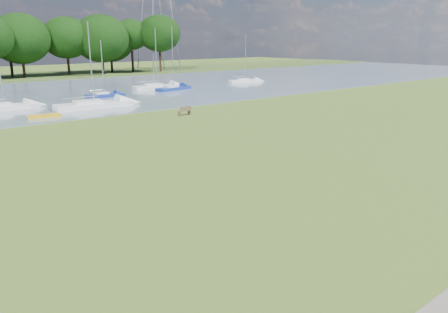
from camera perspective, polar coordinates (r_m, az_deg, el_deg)
ground at (r=21.80m, az=-5.20°, el=-4.37°), size 220.00×220.00×0.00m
riverbank_bench at (r=42.73m, az=-5.13°, el=5.97°), size 1.50×0.62×0.89m
kayak at (r=44.44m, az=-22.37°, el=4.91°), size 3.04×1.21×0.30m
sailboat_0 at (r=48.97m, az=-16.75°, el=6.69°), size 8.22×2.94×8.86m
sailboat_1 at (r=65.48m, az=-8.79°, el=9.14°), size 7.28×2.83×8.63m
sailboat_2 at (r=57.40m, az=-15.41°, el=7.88°), size 4.76×1.55×6.97m
sailboat_3 at (r=74.28m, az=2.74°, el=9.97°), size 5.71×3.08×7.87m
sailboat_6 at (r=50.72m, az=-26.87°, el=5.92°), size 6.64×2.29×7.47m
sailboat_9 at (r=63.64m, az=-6.66°, el=8.99°), size 5.91×2.79×8.77m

